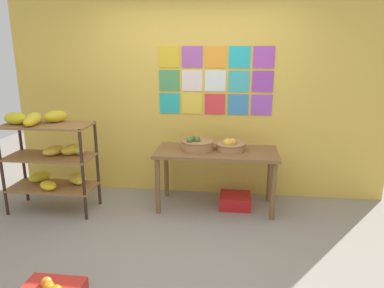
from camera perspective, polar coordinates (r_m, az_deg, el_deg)
The scene contains 7 objects.
ground at distance 3.62m, azimuth -2.36°, elevation -16.89°, with size 9.09×9.09×0.00m, color gray.
back_wall_with_art at distance 4.67m, azimuth 0.69°, elevation 7.68°, with size 4.88×0.07×2.63m.
banana_shelf_unit at distance 4.55m, azimuth -21.54°, elevation -1.14°, with size 1.01×0.55×1.21m.
display_table at distance 4.32m, azimuth 3.88°, elevation -2.28°, with size 1.46×0.64×0.73m.
fruit_basket_centre at distance 4.31m, azimuth 6.11°, elevation -0.15°, with size 0.36×0.36×0.16m.
fruit_basket_right at distance 4.30m, azimuth 0.88°, elevation 0.00°, with size 0.40×0.40×0.17m.
produce_crate_under_table at distance 4.53m, azimuth 6.88°, elevation -8.96°, with size 0.38×0.34×0.16m, color red.
Camera 1 is at (0.52, -3.03, 1.91)m, focal length 33.49 mm.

